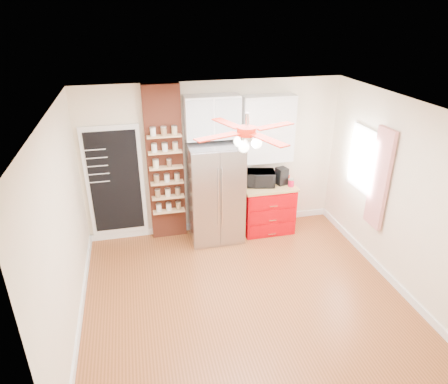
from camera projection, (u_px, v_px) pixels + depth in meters
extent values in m
plane|color=brown|center=(243.00, 293.00, 5.78)|extent=(4.50, 4.50, 0.00)
plane|color=white|center=(247.00, 109.00, 4.64)|extent=(4.50, 4.50, 0.00)
cube|color=beige|center=(214.00, 159.00, 6.98)|extent=(4.50, 0.02, 2.70)
cube|color=beige|center=(308.00, 316.00, 3.45)|extent=(4.50, 0.02, 2.70)
cube|color=beige|center=(63.00, 231.00, 4.75)|extent=(0.02, 4.00, 2.70)
cube|color=beige|center=(397.00, 194.00, 5.68)|extent=(0.02, 4.00, 2.70)
cube|color=white|center=(115.00, 182.00, 6.70)|extent=(0.95, 0.04, 1.95)
cube|color=black|center=(115.00, 182.00, 6.68)|extent=(0.82, 0.02, 1.78)
cube|color=brown|center=(165.00, 165.00, 6.73)|extent=(0.60, 0.16, 2.70)
cube|color=#A4A5A9|center=(215.00, 193.00, 6.84)|extent=(0.90, 0.70, 1.75)
cube|color=white|center=(212.00, 117.00, 6.47)|extent=(0.90, 0.35, 0.70)
cube|color=#B80007|center=(267.00, 209.00, 7.27)|extent=(0.90, 0.60, 0.86)
cube|color=tan|center=(268.00, 186.00, 7.08)|extent=(0.94, 0.64, 0.04)
cube|color=white|center=(268.00, 129.00, 6.81)|extent=(0.90, 0.30, 1.15)
cube|color=white|center=(364.00, 160.00, 6.38)|extent=(0.04, 0.75, 1.05)
cube|color=red|center=(380.00, 179.00, 5.93)|extent=(0.06, 0.40, 1.55)
cylinder|color=silver|center=(247.00, 121.00, 4.70)|extent=(0.05, 0.05, 0.20)
cylinder|color=#A01909|center=(247.00, 131.00, 4.75)|extent=(0.24, 0.24, 0.10)
sphere|color=white|center=(247.00, 144.00, 4.82)|extent=(0.13, 0.13, 0.13)
imported|color=black|center=(260.00, 178.00, 7.01)|extent=(0.54, 0.43, 0.27)
cube|color=black|center=(282.00, 176.00, 7.06)|extent=(0.22, 0.22, 0.30)
cylinder|color=red|center=(291.00, 183.00, 7.00)|extent=(0.12, 0.12, 0.13)
cylinder|color=red|center=(287.00, 178.00, 7.18)|extent=(0.13, 0.13, 0.16)
cylinder|color=beige|center=(156.00, 164.00, 6.52)|extent=(0.12, 0.12, 0.14)
cylinder|color=brown|center=(169.00, 163.00, 6.58)|extent=(0.09, 0.09, 0.12)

